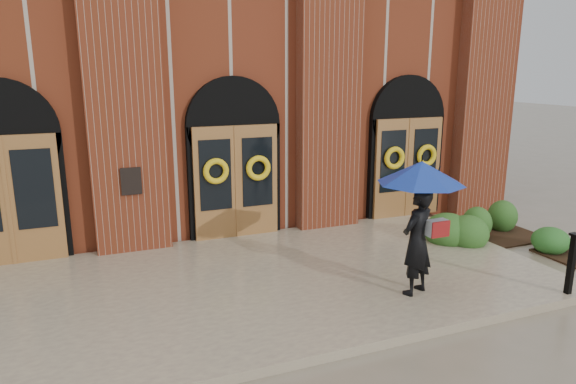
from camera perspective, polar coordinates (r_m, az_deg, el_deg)
ground at (r=9.40m, az=-0.83°, el=-10.59°), size 90.00×90.00×0.00m
landing at (r=9.50m, az=-1.17°, el=-9.83°), size 10.00×5.30×0.15m
church_building at (r=17.08m, az=-11.80°, el=12.13°), size 16.20×12.53×7.00m
man_with_umbrella at (r=8.59m, az=14.43°, el=-1.12°), size 1.86×1.86×2.26m
metal_post at (r=9.82m, az=28.98°, el=-6.85°), size 0.15×0.15×1.06m
hedge_wall_right at (r=12.53m, az=20.69°, el=-3.48°), size 2.83×1.13×0.73m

